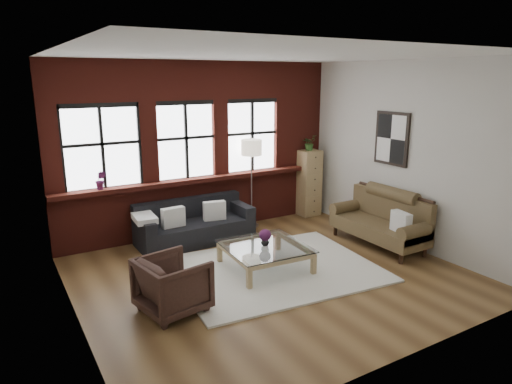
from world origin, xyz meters
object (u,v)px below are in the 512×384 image
vintage_settee (379,219)px  armchair (173,285)px  dark_sofa (195,222)px  drawer_chest (308,183)px  coffee_table (265,258)px  vase (265,241)px  floor_lamp (252,180)px

vintage_settee → armchair: vintage_settee is taller
dark_sofa → drawer_chest: size_ratio=1.46×
coffee_table → vase: 0.27m
armchair → floor_lamp: size_ratio=0.42×
armchair → floor_lamp: 3.62m
dark_sofa → drawer_chest: 2.83m
armchair → coffee_table: size_ratio=0.66×
dark_sofa → armchair: 2.53m
vintage_settee → armchair: size_ratio=2.33×
armchair → floor_lamp: bearing=-56.7°
coffee_table → floor_lamp: (0.89, 1.94, 0.75)m
dark_sofa → drawer_chest: bearing=7.1°
armchair → drawer_chest: drawer_chest is taller
vintage_settee → drawer_chest: drawer_chest is taller
floor_lamp → coffee_table: bearing=-114.7°
armchair → vintage_settee: bearing=-94.8°
dark_sofa → drawer_chest: (2.79, 0.35, 0.33)m
armchair → vase: size_ratio=5.88×
drawer_chest → floor_lamp: (-1.46, -0.08, 0.24)m
drawer_chest → vintage_settee: bearing=-92.3°
dark_sofa → coffee_table: size_ratio=1.72×
armchair → vase: (1.69, 0.51, 0.09)m
dark_sofa → vase: 1.74m
vase → vintage_settee: bearing=-3.5°
floor_lamp → vase: bearing=-114.7°
dark_sofa → coffee_table: 1.75m
drawer_chest → floor_lamp: floor_lamp is taller
armchair → vase: armchair is taller
vintage_settee → floor_lamp: floor_lamp is taller
armchair → drawer_chest: 4.79m
vase → floor_lamp: 2.19m
dark_sofa → coffee_table: bearing=-75.3°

